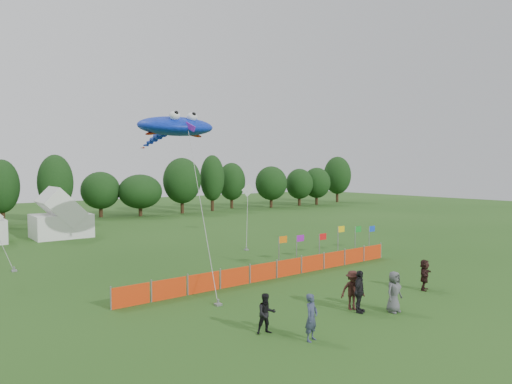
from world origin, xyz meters
TOP-DOWN VIEW (x-y plane):
  - ground at (0.00, 0.00)m, footprint 160.00×160.00m
  - treeline at (1.61, 44.93)m, footprint 104.57×8.78m
  - tent_right at (-3.72, 31.20)m, footprint 5.08×4.07m
  - barrier_fence at (1.97, 6.58)m, footprint 19.90×0.06m
  - flag_row at (9.17, 9.02)m, footprint 10.73×0.64m
  - spectator_a at (-3.34, -1.73)m, footprint 0.75×0.60m
  - spectator_b at (-4.22, -0.11)m, footprint 0.93×0.83m
  - spectator_c at (0.85, -0.17)m, footprint 1.34×1.08m
  - spectator_d at (0.75, -0.64)m, footprint 1.22×0.88m
  - spectator_e at (2.04, -1.56)m, footprint 0.93×0.62m
  - spectator_f at (6.51, -0.30)m, footprint 1.59×1.09m
  - stingray_kite at (0.18, 15.97)m, footprint 7.10×18.82m
  - small_kite_white at (10.19, 20.47)m, footprint 6.39×7.62m

SIDE VIEW (x-z plane):
  - ground at x=0.00m, z-range 0.00..0.00m
  - barrier_fence at x=1.97m, z-range 0.00..1.00m
  - spectator_b at x=-4.22m, z-range 0.00..1.60m
  - spectator_f at x=6.51m, z-range 0.00..1.65m
  - spectator_a at x=-3.34m, z-range 0.00..1.79m
  - spectator_c at x=0.85m, z-range 0.00..1.81m
  - spectator_e at x=2.04m, z-range 0.00..1.86m
  - spectator_d at x=0.75m, z-range 0.00..1.92m
  - flag_row at x=9.17m, z-range 0.24..2.44m
  - tent_right at x=-3.72m, z-range 0.02..3.61m
  - small_kite_white at x=10.19m, z-range 0.76..5.76m
  - treeline at x=1.61m, z-range 0.00..8.36m
  - stingray_kite at x=0.18m, z-range 4.23..14.72m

